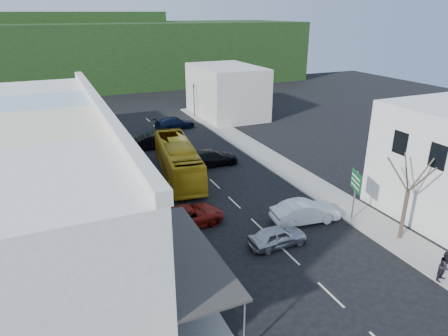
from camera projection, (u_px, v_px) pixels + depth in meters
ground at (259, 226)px, 27.97m from camera, size 120.00×120.00×0.00m
sidewalk_left at (124, 189)px, 33.63m from camera, size 3.00×52.00×0.15m
sidewalk_right at (277, 163)px, 39.28m from camera, size 3.00×52.00×0.15m
shopfront_row at (56, 176)px, 26.05m from camera, size 8.25×30.00×8.00m
distant_block_left at (53, 115)px, 45.33m from camera, size 8.00×10.00×6.00m
distant_block_right at (226, 91)px, 56.37m from camera, size 8.00×12.00×7.00m
hillside at (99, 50)px, 80.36m from camera, size 80.00×26.00×14.00m
bus at (178, 160)px, 35.86m from camera, size 4.03×11.83×3.10m
car_silver at (278, 236)px, 25.37m from camera, size 4.41×1.82×1.40m
car_white at (305, 213)px, 28.25m from camera, size 4.58×2.31×1.40m
car_red at (188, 216)px, 27.83m from camera, size 4.71×2.19×1.40m
car_black_near at (211, 158)px, 38.72m from camera, size 4.53×1.91×1.40m
car_black_far at (156, 142)px, 43.69m from camera, size 4.48×2.00×1.40m
car_navy_far at (175, 123)px, 50.90m from camera, size 4.69×2.38×1.40m
pedestrian_left at (137, 226)px, 25.88m from camera, size 0.52×0.67×1.70m
pedestrian_right at (445, 267)px, 21.76m from camera, size 0.78×0.58×1.70m
direction_sign at (354, 197)px, 27.90m from camera, size 1.34×1.86×3.86m
street_tree at (408, 192)px, 25.03m from camera, size 3.84×3.84×6.92m
traffic_signal at (194, 101)px, 55.97m from camera, size 0.64×1.02×4.70m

